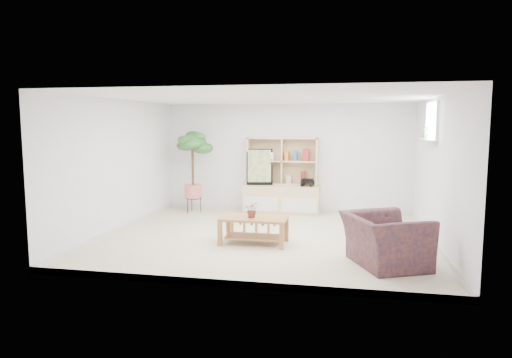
% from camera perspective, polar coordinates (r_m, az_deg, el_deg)
% --- Properties ---
extents(floor, '(5.50, 5.00, 0.01)m').
position_cam_1_polar(floor, '(7.98, 1.48, -7.33)').
color(floor, '#BCB29C').
rests_on(floor, ground).
extents(ceiling, '(5.50, 5.00, 0.01)m').
position_cam_1_polar(ceiling, '(7.74, 1.53, 10.15)').
color(ceiling, white).
rests_on(ceiling, walls).
extents(walls, '(5.51, 5.01, 2.40)m').
position_cam_1_polar(walls, '(7.77, 1.50, 1.28)').
color(walls, white).
rests_on(walls, floor).
extents(baseboard, '(5.50, 5.00, 0.10)m').
position_cam_1_polar(baseboard, '(7.96, 1.48, -6.98)').
color(baseboard, silver).
rests_on(baseboard, floor).
extents(window, '(0.10, 0.98, 0.68)m').
position_cam_1_polar(window, '(8.35, 21.19, 6.71)').
color(window, '#C4E4FF').
rests_on(window, walls).
extents(window_sill, '(0.14, 1.00, 0.04)m').
position_cam_1_polar(window_sill, '(8.35, 20.69, 4.53)').
color(window_sill, silver).
rests_on(window_sill, walls).
extents(storage_unit, '(1.66, 0.56, 1.66)m').
position_cam_1_polar(storage_unit, '(10.02, 3.23, 0.42)').
color(storage_unit, tan).
rests_on(storage_unit, floor).
extents(poster, '(0.59, 0.23, 0.80)m').
position_cam_1_polar(poster, '(10.02, 0.45, 1.53)').
color(poster, yellow).
rests_on(poster, storage_unit).
extents(toy_truck, '(0.38, 0.28, 0.18)m').
position_cam_1_polar(toy_truck, '(9.87, 6.45, -0.39)').
color(toy_truck, black).
rests_on(toy_truck, storage_unit).
extents(coffee_table, '(1.09, 0.61, 0.44)m').
position_cam_1_polar(coffee_table, '(7.54, -0.27, -6.44)').
color(coffee_table, '#AE6834').
rests_on(coffee_table, floor).
extents(table_plant, '(0.24, 0.21, 0.26)m').
position_cam_1_polar(table_plant, '(7.44, -0.46, -3.86)').
color(table_plant, '#1D4B21').
rests_on(table_plant, coffee_table).
extents(floor_tree, '(0.67, 0.67, 1.81)m').
position_cam_1_polar(floor_tree, '(10.20, -7.90, 0.89)').
color(floor_tree, '#234F1E').
rests_on(floor_tree, floor).
extents(armchair, '(1.31, 1.39, 0.81)m').
position_cam_1_polar(armchair, '(6.61, 15.82, -6.97)').
color(armchair, '#151B37').
rests_on(armchair, floor).
extents(sill_plant, '(0.14, 0.13, 0.22)m').
position_cam_1_polar(sill_plant, '(8.59, 20.45, 5.45)').
color(sill_plant, '#234F1E').
rests_on(sill_plant, window_sill).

